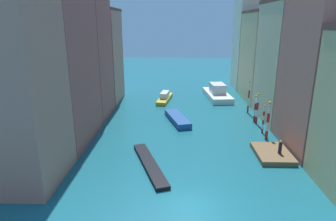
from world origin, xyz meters
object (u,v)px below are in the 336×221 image
at_px(person_on_dock, 280,147).
at_px(mooring_pole_4, 249,97).
at_px(mooring_pole_2, 257,108).
at_px(vaporetto_white, 217,93).
at_px(mooring_pole_3, 255,108).
at_px(motorboat_0, 165,98).
at_px(waterfront_dock, 272,153).
at_px(gondola_black, 150,164).
at_px(motorboat_1, 177,119).
at_px(mooring_pole_1, 263,119).
at_px(mooring_pole_0, 268,120).

relative_size(person_on_dock, mooring_pole_4, 0.29).
distance_m(mooring_pole_2, mooring_pole_4, 5.22).
bearing_deg(mooring_pole_2, vaporetto_white, 103.93).
bearing_deg(mooring_pole_4, person_on_dock, -91.34).
xyz_separation_m(mooring_pole_3, motorboat_0, (-13.54, 11.64, -1.47)).
relative_size(waterfront_dock, gondola_black, 0.54).
xyz_separation_m(mooring_pole_2, mooring_pole_4, (0.00, 5.21, 0.36)).
bearing_deg(motorboat_1, motorboat_0, 101.20).
bearing_deg(gondola_black, motorboat_1, 78.66).
distance_m(mooring_pole_1, motorboat_0, 21.03).
bearing_deg(mooring_pole_1, mooring_pole_2, 87.92).
bearing_deg(vaporetto_white, motorboat_0, -167.35).
distance_m(waterfront_dock, motorboat_1, 15.21).
distance_m(vaporetto_white, motorboat_0, 10.21).
bearing_deg(mooring_pole_1, mooring_pole_4, 89.14).
xyz_separation_m(mooring_pole_4, gondola_black, (-14.06, -18.52, -2.45)).
height_order(person_on_dock, motorboat_0, person_on_dock).
relative_size(waterfront_dock, mooring_pole_0, 1.06).
distance_m(mooring_pole_0, motorboat_1, 12.97).
xyz_separation_m(waterfront_dock, mooring_pole_2, (0.95, 10.55, 2.02)).
relative_size(motorboat_0, motorboat_1, 1.00).
height_order(motorboat_0, motorboat_1, motorboat_0).
bearing_deg(mooring_pole_1, mooring_pole_3, 89.06).
xyz_separation_m(gondola_black, motorboat_0, (0.46, 25.75, 0.39)).
bearing_deg(motorboat_1, mooring_pole_2, -3.23).
relative_size(person_on_dock, mooring_pole_0, 0.30).
bearing_deg(gondola_black, mooring_pole_2, 43.43).
xyz_separation_m(mooring_pole_0, motorboat_1, (-10.97, 6.59, -2.08)).
bearing_deg(mooring_pole_4, mooring_pole_2, -90.01).
height_order(mooring_pole_0, mooring_pole_2, mooring_pole_0).
height_order(waterfront_dock, gondola_black, waterfront_dock).
bearing_deg(mooring_pole_0, mooring_pole_1, 86.01).
xyz_separation_m(mooring_pole_1, vaporetto_white, (-3.51, 18.34, -1.00)).
bearing_deg(vaporetto_white, gondola_black, -110.42).
relative_size(waterfront_dock, mooring_pole_4, 1.00).
distance_m(waterfront_dock, mooring_pole_3, 11.53).
relative_size(mooring_pole_1, motorboat_0, 0.48).
relative_size(waterfront_dock, motorboat_0, 0.66).
height_order(mooring_pole_1, mooring_pole_4, mooring_pole_4).
relative_size(waterfront_dock, vaporetto_white, 0.49).
distance_m(mooring_pole_1, mooring_pole_2, 3.68).
xyz_separation_m(mooring_pole_0, mooring_pole_1, (0.16, 2.30, -0.57)).
xyz_separation_m(vaporetto_white, gondola_black, (-10.42, -27.99, -0.75)).
distance_m(waterfront_dock, motorboat_0, 26.24).
height_order(mooring_pole_4, motorboat_1, mooring_pole_4).
bearing_deg(person_on_dock, mooring_pole_0, 89.04).
xyz_separation_m(waterfront_dock, mooring_pole_3, (0.89, 11.35, 1.79)).
height_order(mooring_pole_4, motorboat_0, mooring_pole_4).
bearing_deg(motorboat_1, mooring_pole_3, 0.86).
bearing_deg(vaporetto_white, person_on_dock, -82.77).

